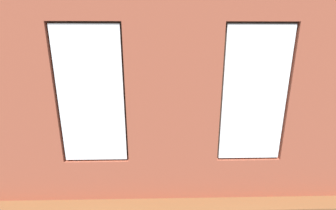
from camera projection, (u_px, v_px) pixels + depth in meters
The scene contains 19 objects.
ground_plane at pixel (169, 134), 6.35m from camera, with size 7.27×6.12×0.10m, color brown.
brick_wall_with_windows at pixel (173, 108), 3.34m from camera, with size 6.67×0.30×3.11m.
white_wall_right at pixel (38, 80), 5.65m from camera, with size 0.10×5.12×3.11m, color silver.
couch_by_window at pixel (135, 158), 4.28m from camera, with size 2.05×0.87×0.80m.
couch_left at pixel (272, 129), 5.73m from camera, with size 0.90×1.94×0.80m.
coffee_table at pixel (166, 116), 6.56m from camera, with size 1.49×0.87×0.44m.
cup_ceramic at pixel (166, 112), 6.54m from camera, with size 0.08×0.08×0.09m, color silver.
table_plant_small at pixel (150, 111), 6.38m from camera, with size 0.17×0.17×0.27m.
remote_silver at pixel (159, 112), 6.65m from camera, with size 0.05×0.17×0.02m, color #B2B2B7.
remote_black at pixel (169, 115), 6.43m from camera, with size 0.05×0.17×0.02m, color black.
remote_gray at pixel (179, 112), 6.70m from camera, with size 0.05×0.17×0.02m, color #59595B.
media_console at pixel (64, 122), 6.41m from camera, with size 1.06×0.42×0.55m, color black.
tv_flatscreen at pixel (61, 100), 6.24m from camera, with size 1.04×0.20×0.72m.
potted_plant_corner_far_left at pixel (322, 138), 4.14m from camera, with size 0.90×0.84×1.45m.
potted_plant_foreground_right at pixel (92, 90), 7.98m from camera, with size 1.20×1.12×1.52m.
potted_plant_between_couches at pixel (212, 141), 4.27m from camera, with size 0.96×0.73×1.26m.
potted_plant_by_left_couch at pixel (239, 112), 7.08m from camera, with size 0.26×0.26×0.52m.
potted_plant_near_tv at pixel (68, 124), 5.39m from camera, with size 0.76×0.75×1.20m.
potted_plant_mid_room_small at pixel (186, 106), 7.15m from camera, with size 0.40×0.40×0.72m.
Camera 1 is at (0.15, 5.88, 2.47)m, focal length 24.00 mm.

